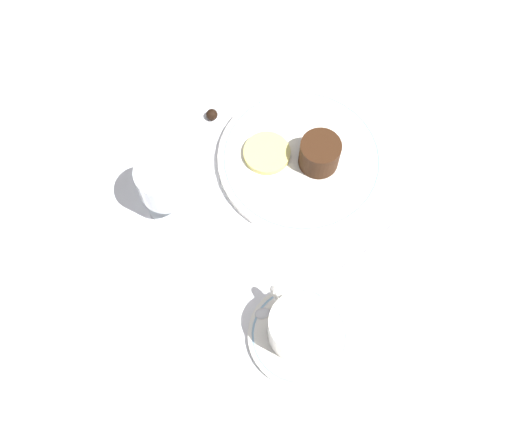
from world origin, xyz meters
TOP-DOWN VIEW (x-y plane):
  - ground_plane at (0.00, 0.00)m, footprint 3.00×3.00m
  - dinner_plate at (-0.01, -0.06)m, footprint 0.26×0.26m
  - saucer at (-0.24, 0.09)m, footprint 0.14×0.14m
  - coffee_cup at (-0.23, 0.10)m, footprint 0.11×0.08m
  - spoon at (-0.20, 0.09)m, footprint 0.04×0.11m
  - wine_glass at (0.03, 0.15)m, footprint 0.08×0.08m
  - fork at (-0.19, -0.06)m, footprint 0.05×0.17m
  - dessert_cake at (-0.03, -0.08)m, footprint 0.06×0.06m
  - pineapple_slice at (0.02, -0.02)m, footprint 0.07×0.07m
  - chocolate_truffle at (0.13, 0.02)m, footprint 0.02×0.02m

SIDE VIEW (x-z plane):
  - ground_plane at x=0.00m, z-range 0.00..0.00m
  - fork at x=-0.19m, z-range 0.00..0.01m
  - saucer at x=-0.24m, z-range 0.00..0.01m
  - dinner_plate at x=-0.01m, z-range 0.00..0.02m
  - chocolate_truffle at x=0.13m, z-range 0.00..0.02m
  - spoon at x=-0.20m, z-range 0.01..0.01m
  - pineapple_slice at x=0.02m, z-range 0.01..0.02m
  - dessert_cake at x=-0.03m, z-range 0.01..0.06m
  - coffee_cup at x=-0.23m, z-range 0.01..0.08m
  - wine_glass at x=0.03m, z-range 0.02..0.12m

